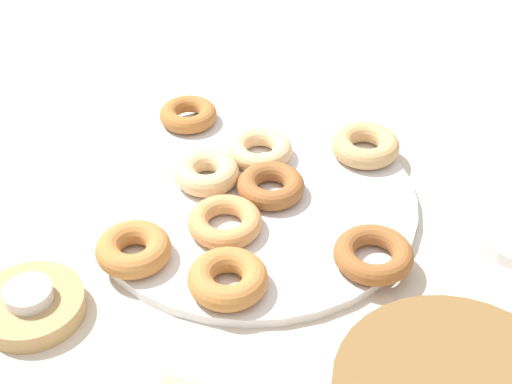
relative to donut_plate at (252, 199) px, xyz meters
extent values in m
plane|color=beige|center=(0.00, 0.00, -0.01)|extent=(2.40, 2.40, 0.00)
cylinder|color=silver|center=(0.00, 0.00, 0.00)|extent=(0.42, 0.42, 0.01)
torus|color=#BC7A3D|center=(0.05, 0.16, 0.02)|extent=(0.12, 0.12, 0.03)
torus|color=#EABC84|center=(-0.02, -0.08, 0.02)|extent=(0.12, 0.12, 0.03)
torus|color=#AD6B33|center=(0.06, -0.18, 0.02)|extent=(0.11, 0.11, 0.02)
torus|color=#995B2D|center=(-0.02, 0.00, 0.02)|extent=(0.11, 0.11, 0.03)
torus|color=#BC7A3D|center=(0.15, 0.09, 0.02)|extent=(0.11, 0.11, 0.03)
torus|color=#995B2D|center=(-0.12, 0.14, 0.02)|extent=(0.13, 0.13, 0.03)
torus|color=tan|center=(-0.17, -0.06, 0.02)|extent=(0.12, 0.12, 0.03)
torus|color=#EABC84|center=(0.05, -0.04, 0.02)|extent=(0.12, 0.12, 0.03)
torus|color=tan|center=(0.04, 0.06, 0.02)|extent=(0.11, 0.11, 0.02)
cylinder|color=tan|center=(0.27, 0.15, 0.00)|extent=(0.12, 0.12, 0.02)
cylinder|color=silver|center=(0.27, 0.15, 0.02)|extent=(0.05, 0.05, 0.01)
camera|label=1|loc=(0.12, 0.75, 0.63)|focal=53.82mm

